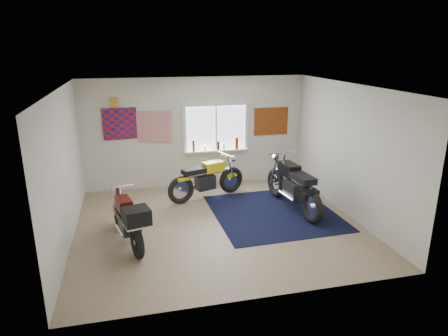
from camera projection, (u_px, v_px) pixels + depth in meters
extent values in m
plane|color=#9E896B|center=(218.00, 224.00, 7.94)|extent=(5.50, 5.50, 0.00)
plane|color=white|center=(218.00, 87.00, 7.15)|extent=(5.50, 5.50, 0.00)
plane|color=silver|center=(196.00, 132.00, 9.87)|extent=(5.50, 0.00, 5.50)
plane|color=silver|center=(260.00, 210.00, 5.22)|extent=(5.50, 0.00, 5.50)
plane|color=silver|center=(64.00, 169.00, 6.93)|extent=(0.00, 5.00, 5.00)
plane|color=silver|center=(349.00, 151.00, 8.16)|extent=(0.00, 5.00, 5.00)
cube|color=black|center=(274.00, 212.00, 8.49)|extent=(2.57, 2.67, 0.01)
cube|color=white|center=(216.00, 128.00, 9.94)|extent=(1.50, 0.02, 1.10)
cube|color=white|center=(216.00, 104.00, 9.75)|extent=(1.66, 0.06, 0.08)
cube|color=white|center=(216.00, 151.00, 10.10)|extent=(1.66, 0.06, 0.08)
cube|color=white|center=(184.00, 129.00, 9.75)|extent=(0.08, 0.06, 1.10)
cube|color=white|center=(246.00, 126.00, 10.10)|extent=(0.08, 0.06, 1.10)
cube|color=white|center=(216.00, 128.00, 9.92)|extent=(0.04, 0.06, 1.10)
cube|color=white|center=(217.00, 150.00, 10.04)|extent=(1.60, 0.16, 0.04)
cylinder|color=maroon|center=(194.00, 146.00, 9.85)|extent=(0.07, 0.07, 0.28)
cylinder|color=white|center=(205.00, 148.00, 9.94)|extent=(0.06, 0.06, 0.12)
cylinder|color=black|center=(218.00, 145.00, 10.00)|extent=(0.06, 0.06, 0.22)
cylinder|color=gold|center=(224.00, 147.00, 10.04)|extent=(0.05, 0.05, 0.14)
cylinder|color=maroon|center=(237.00, 143.00, 10.09)|extent=(0.09, 0.09, 0.30)
plane|color=red|center=(125.00, 124.00, 9.38)|extent=(1.00, 0.07, 1.00)
plane|color=red|center=(153.00, 127.00, 9.54)|extent=(0.90, 0.09, 0.90)
cube|color=#C28537|center=(114.00, 103.00, 9.19)|extent=(0.18, 0.02, 0.24)
cube|color=#A54C14|center=(271.00, 121.00, 10.23)|extent=(0.90, 0.03, 0.70)
torus|color=black|center=(231.00, 180.00, 9.60)|extent=(0.65, 0.33, 0.64)
torus|color=black|center=(181.00, 190.00, 8.91)|extent=(0.65, 0.33, 0.64)
cylinder|color=silver|center=(231.00, 180.00, 9.60)|extent=(0.13, 0.13, 0.11)
cylinder|color=silver|center=(181.00, 190.00, 8.91)|extent=(0.13, 0.13, 0.11)
cylinder|color=silver|center=(207.00, 173.00, 9.18)|extent=(1.17, 0.48, 0.09)
cube|color=#2C2C2E|center=(205.00, 182.00, 9.21)|extent=(0.50, 0.39, 0.33)
cylinder|color=silver|center=(202.00, 184.00, 9.37)|extent=(0.52, 0.24, 0.07)
cube|color=yellow|center=(213.00, 167.00, 9.23)|extent=(0.53, 0.39, 0.23)
cube|color=black|center=(194.00, 171.00, 8.97)|extent=(0.59, 0.43, 0.12)
cube|color=yellow|center=(183.00, 179.00, 8.86)|extent=(0.32, 0.24, 0.08)
cube|color=yellow|center=(231.00, 175.00, 9.57)|extent=(0.30, 0.21, 0.05)
cylinder|color=silver|center=(225.00, 154.00, 9.32)|extent=(0.23, 0.57, 0.03)
cylinder|color=silver|center=(232.00, 159.00, 9.46)|extent=(0.14, 0.18, 0.15)
torus|color=black|center=(276.00, 183.00, 9.32)|extent=(0.23, 0.71, 0.69)
torus|color=black|center=(312.00, 207.00, 7.94)|extent=(0.23, 0.71, 0.69)
cylinder|color=silver|center=(276.00, 183.00, 9.32)|extent=(0.12, 0.13, 0.12)
cylinder|color=silver|center=(312.00, 207.00, 7.94)|extent=(0.12, 0.13, 0.12)
cylinder|color=silver|center=(293.00, 179.00, 8.52)|extent=(0.27, 1.39, 0.10)
cube|color=#2C2C2E|center=(294.00, 190.00, 8.55)|extent=(0.37, 0.53, 0.37)
cylinder|color=silver|center=(286.00, 196.00, 8.52)|extent=(0.15, 0.61, 0.08)
cube|color=black|center=(289.00, 169.00, 8.66)|extent=(0.35, 0.58, 0.26)
cube|color=black|center=(303.00, 178.00, 8.14)|extent=(0.38, 0.64, 0.13)
cube|color=black|center=(311.00, 191.00, 7.89)|extent=(0.21, 0.35, 0.09)
cube|color=black|center=(276.00, 177.00, 9.28)|extent=(0.19, 0.32, 0.05)
cylinder|color=silver|center=(281.00, 153.00, 8.91)|extent=(0.68, 0.12, 0.04)
cylinder|color=silver|center=(276.00, 158.00, 9.16)|extent=(0.19, 0.13, 0.18)
torus|color=black|center=(119.00, 215.00, 7.68)|extent=(0.25, 0.59, 0.58)
torus|color=black|center=(137.00, 242.00, 6.62)|extent=(0.25, 0.59, 0.58)
cylinder|color=silver|center=(119.00, 215.00, 7.68)|extent=(0.11, 0.12, 0.10)
cylinder|color=silver|center=(137.00, 242.00, 6.62)|extent=(0.11, 0.12, 0.10)
cylinder|color=silver|center=(126.00, 214.00, 7.07)|extent=(0.35, 1.11, 0.08)
cube|color=#2C2C2E|center=(128.00, 225.00, 7.09)|extent=(0.34, 0.45, 0.30)
cylinder|color=silver|center=(120.00, 231.00, 7.06)|extent=(0.18, 0.49, 0.06)
cube|color=#43100A|center=(124.00, 204.00, 7.17)|extent=(0.33, 0.49, 0.21)
cube|color=black|center=(131.00, 214.00, 6.77)|extent=(0.36, 0.54, 0.11)
cube|color=#43100A|center=(135.00, 227.00, 6.58)|extent=(0.20, 0.30, 0.07)
cube|color=#43100A|center=(119.00, 210.00, 7.65)|extent=(0.18, 0.27, 0.04)
cylinder|color=silver|center=(119.00, 187.00, 7.36)|extent=(0.55, 0.17, 0.03)
cylinder|color=silver|center=(117.00, 191.00, 7.56)|extent=(0.16, 0.12, 0.14)
cube|color=black|center=(137.00, 216.00, 6.40)|extent=(0.48, 0.46, 0.27)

